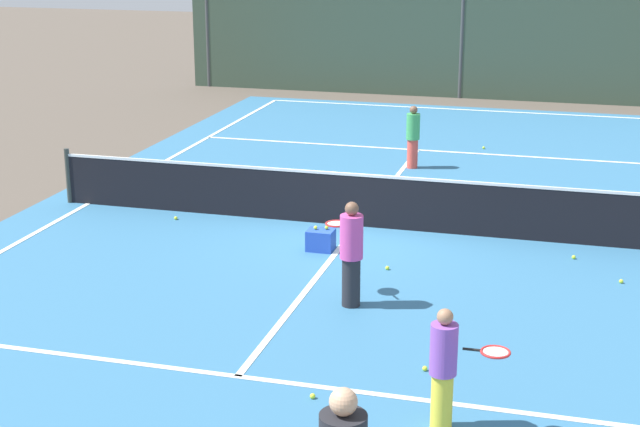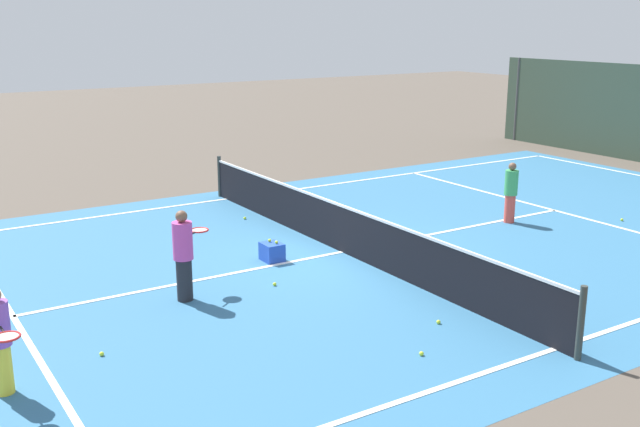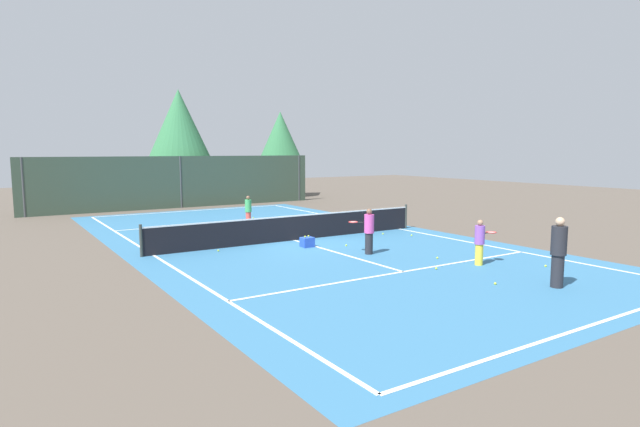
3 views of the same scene
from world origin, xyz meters
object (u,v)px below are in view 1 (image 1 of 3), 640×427
Objects in this scene: player_3 at (445,368)px; tennis_ball_7 at (419,205)px; player_1 at (351,252)px; ball_crate at (321,240)px; tennis_ball_0 at (387,268)px; tennis_ball_2 at (574,257)px; tennis_ball_4 at (484,148)px; tennis_ball_1 at (176,218)px; tennis_ball_8 at (425,368)px; tennis_ball_6 at (621,281)px; player_0 at (413,136)px; tennis_ball_9 at (313,396)px.

player_3 is 21.54× the size of tennis_ball_7.
player_1 is 3.52× the size of ball_crate.
tennis_ball_2 is (2.88, 1.34, 0.00)m from tennis_ball_0.
ball_crate is at bearing 152.95° from tennis_ball_0.
tennis_ball_0 is at bearing 108.55° from player_3.
tennis_ball_1 is at bearing -123.37° from tennis_ball_4.
tennis_ball_4 is at bearing 56.63° from tennis_ball_1.
tennis_ball_1 is 7.56m from tennis_ball_8.
tennis_ball_2 and tennis_ball_6 have the same top height.
player_0 is 3.19× the size of ball_crate.
player_1 is 2.46m from tennis_ball_8.
tennis_ball_2 is 3.80m from tennis_ball_7.
tennis_ball_8 is (-2.43, -3.84, 0.00)m from tennis_ball_6.
tennis_ball_6 is at bearing -52.58° from tennis_ball_2.
player_1 is 23.89× the size of tennis_ball_1.
tennis_ball_0 is 4.68m from tennis_ball_1.
ball_crate is (-2.92, 5.49, -0.55)m from player_3.
tennis_ball_2 is (7.28, -0.28, 0.00)m from tennis_ball_1.
tennis_ball_1 is 7.28m from tennis_ball_2.
tennis_ball_4 and tennis_ball_6 have the same top height.
ball_crate is at bearing -17.20° from tennis_ball_1.
player_3 reaches higher than ball_crate.
tennis_ball_8 is at bearing -79.62° from tennis_ball_7.
tennis_ball_9 is at bearing -75.57° from ball_crate.
player_0 is 6.61m from tennis_ball_2.
ball_crate is 6.79× the size of tennis_ball_6.
player_1 is at bearing 127.21° from tennis_ball_8.
tennis_ball_7 is at bearing 101.54° from player_3.
tennis_ball_0 is 1.00× the size of tennis_ball_8.
ball_crate is at bearing -94.46° from player_0.
tennis_ball_6 and tennis_ball_8 have the same top height.
player_0 is 6.14m from ball_crate.
player_3 is (1.84, -3.22, -0.08)m from player_1.
player_1 is at bearing -94.04° from tennis_ball_4.
tennis_ball_1 is at bearing 171.16° from tennis_ball_6.
player_3 is at bearing -85.56° from tennis_ball_4.
ball_crate reaches higher than tennis_ball_9.
player_0 is 1.00× the size of player_3.
player_0 reaches higher than tennis_ball_0.
tennis_ball_9 is at bearing -89.45° from tennis_ball_0.
player_1 is 23.89× the size of tennis_ball_8.
tennis_ball_7 is 1.00× the size of tennis_ball_9.
player_3 is at bearing -62.01° from ball_crate.
player_0 is at bearing 94.38° from tennis_ball_9.
player_3 is 1.59m from tennis_ball_8.
player_0 reaches higher than tennis_ball_7.
tennis_ball_6 is at bearing -55.17° from player_0.
tennis_ball_7 is (0.71, -3.09, -0.70)m from player_0.
player_0 reaches higher than tennis_ball_4.
tennis_ball_7 is at bearing 25.69° from tennis_ball_1.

